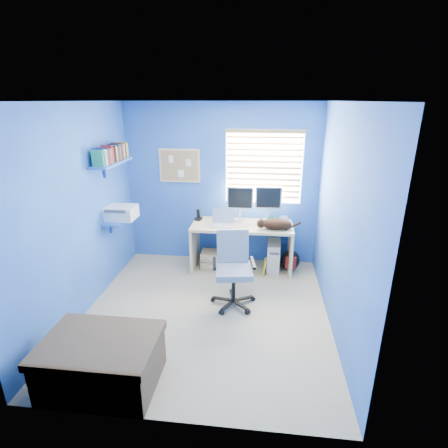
# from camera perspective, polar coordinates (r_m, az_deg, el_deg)

# --- Properties ---
(floor) EXTENTS (3.00, 3.20, 0.00)m
(floor) POSITION_cam_1_polar(r_m,az_deg,el_deg) (4.52, -2.91, -14.15)
(floor) COLOR tan
(floor) RESTS_ON ground
(ceiling) EXTENTS (3.00, 3.20, 0.00)m
(ceiling) POSITION_cam_1_polar(r_m,az_deg,el_deg) (3.76, -3.60, 19.39)
(ceiling) COLOR white
(ceiling) RESTS_ON wall_back
(wall_back) EXTENTS (3.00, 0.01, 2.50)m
(wall_back) POSITION_cam_1_polar(r_m,az_deg,el_deg) (5.49, -0.43, 6.32)
(wall_back) COLOR #2E4CB6
(wall_back) RESTS_ON ground
(wall_front) EXTENTS (3.00, 0.01, 2.50)m
(wall_front) POSITION_cam_1_polar(r_m,az_deg,el_deg) (2.54, -9.33, -10.48)
(wall_front) COLOR #2E4CB6
(wall_front) RESTS_ON ground
(wall_left) EXTENTS (0.01, 3.20, 2.50)m
(wall_left) POSITION_cam_1_polar(r_m,az_deg,el_deg) (4.47, -22.57, 1.65)
(wall_left) COLOR #2E4CB6
(wall_left) RESTS_ON ground
(wall_right) EXTENTS (0.01, 3.20, 2.50)m
(wall_right) POSITION_cam_1_polar(r_m,az_deg,el_deg) (4.01, 18.44, 0.21)
(wall_right) COLOR #2E4CB6
(wall_right) RESTS_ON ground
(desk) EXTENTS (1.52, 0.65, 0.74)m
(desk) POSITION_cam_1_polar(r_m,az_deg,el_deg) (5.41, 2.92, -3.74)
(desk) COLOR #DAC083
(desk) RESTS_ON floor
(laptop) EXTENTS (0.33, 0.26, 0.22)m
(laptop) POSITION_cam_1_polar(r_m,az_deg,el_deg) (5.16, -0.23, 0.80)
(laptop) COLOR silver
(laptop) RESTS_ON desk
(monitor_left) EXTENTS (0.40, 0.13, 0.54)m
(monitor_left) POSITION_cam_1_polar(r_m,az_deg,el_deg) (5.35, 2.65, 3.29)
(monitor_left) COLOR silver
(monitor_left) RESTS_ON desk
(monitor_right) EXTENTS (0.40, 0.14, 0.54)m
(monitor_right) POSITION_cam_1_polar(r_m,az_deg,el_deg) (5.40, 7.22, 3.30)
(monitor_right) COLOR silver
(monitor_right) RESTS_ON desk
(phone) EXTENTS (0.12, 0.13, 0.17)m
(phone) POSITION_cam_1_polar(r_m,az_deg,el_deg) (5.44, -4.20, 1.50)
(phone) COLOR black
(phone) RESTS_ON desk
(mug) EXTENTS (0.10, 0.09, 0.10)m
(mug) POSITION_cam_1_polar(r_m,az_deg,el_deg) (5.33, 7.74, 0.59)
(mug) COLOR #1E8151
(mug) RESTS_ON desk
(cd_spindle) EXTENTS (0.13, 0.13, 0.07)m
(cd_spindle) POSITION_cam_1_polar(r_m,az_deg,el_deg) (5.49, 9.72, 0.87)
(cd_spindle) COLOR silver
(cd_spindle) RESTS_ON desk
(cat) EXTENTS (0.47, 0.30, 0.16)m
(cat) POSITION_cam_1_polar(r_m,az_deg,el_deg) (5.10, 8.59, -0.01)
(cat) COLOR black
(cat) RESTS_ON desk
(tower_pc) EXTENTS (0.21, 0.45, 0.45)m
(tower_pc) POSITION_cam_1_polar(r_m,az_deg,el_deg) (5.52, 8.11, -5.10)
(tower_pc) COLOR beige
(tower_pc) RESTS_ON floor
(drawer_boxes) EXTENTS (0.35, 0.28, 0.27)m
(drawer_boxes) POSITION_cam_1_polar(r_m,az_deg,el_deg) (5.55, -1.86, -5.76)
(drawer_boxes) COLOR tan
(drawer_boxes) RESTS_ON floor
(yellow_book) EXTENTS (0.03, 0.17, 0.24)m
(yellow_book) POSITION_cam_1_polar(r_m,az_deg,el_deg) (5.38, 6.60, -6.95)
(yellow_book) COLOR yellow
(yellow_book) RESTS_ON floor
(backpack) EXTENTS (0.31, 0.25, 0.33)m
(backpack) POSITION_cam_1_polar(r_m,az_deg,el_deg) (5.54, 10.79, -5.84)
(backpack) COLOR black
(backpack) RESTS_ON floor
(bed_corner) EXTENTS (1.00, 0.71, 0.48)m
(bed_corner) POSITION_cam_1_polar(r_m,az_deg,el_deg) (3.63, -19.29, -20.51)
(bed_corner) COLOR brown
(bed_corner) RESTS_ON floor
(office_chair) EXTENTS (0.63, 0.63, 0.95)m
(office_chair) POSITION_cam_1_polar(r_m,az_deg,el_deg) (4.53, 1.53, -8.82)
(office_chair) COLOR black
(office_chair) RESTS_ON floor
(window_blinds) EXTENTS (1.15, 0.05, 1.10)m
(window_blinds) POSITION_cam_1_polar(r_m,az_deg,el_deg) (5.36, 6.52, 9.15)
(window_blinds) COLOR white
(window_blinds) RESTS_ON ground
(corkboard) EXTENTS (0.64, 0.02, 0.52)m
(corkboard) POSITION_cam_1_polar(r_m,az_deg,el_deg) (5.53, -7.26, 9.43)
(corkboard) COLOR #DAC083
(corkboard) RESTS_ON ground
(wall_shelves) EXTENTS (0.42, 0.90, 1.05)m
(wall_shelves) POSITION_cam_1_polar(r_m,az_deg,el_deg) (5.00, -17.34, 6.27)
(wall_shelves) COLOR blue
(wall_shelves) RESTS_ON ground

